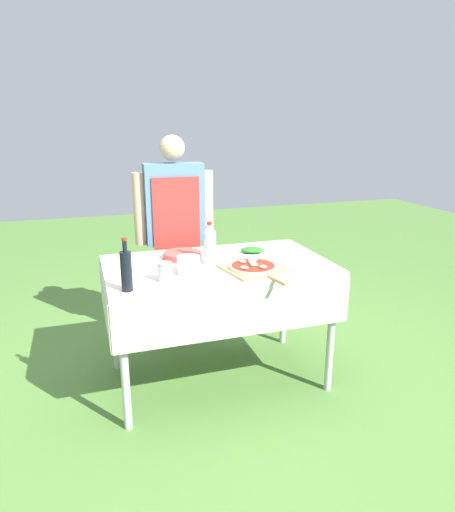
# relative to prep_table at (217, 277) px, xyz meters

# --- Properties ---
(ground_plane) EXTENTS (12.00, 12.00, 0.00)m
(ground_plane) POSITION_rel_prep_table_xyz_m (0.00, 0.00, -0.73)
(ground_plane) COLOR #517F38
(prep_table) EXTENTS (1.41, 0.84, 0.82)m
(prep_table) POSITION_rel_prep_table_xyz_m (0.00, 0.00, 0.00)
(prep_table) COLOR beige
(prep_table) RESTS_ON ground
(person_cook) EXTENTS (0.60, 0.21, 1.59)m
(person_cook) POSITION_rel_prep_table_xyz_m (-0.13, 0.68, 0.21)
(person_cook) COLOR #4C4C51
(person_cook) RESTS_ON ground
(pizza_on_peel) EXTENTS (0.40, 0.53, 0.05)m
(pizza_on_peel) POSITION_rel_prep_table_xyz_m (0.17, -0.20, 0.11)
(pizza_on_peel) COLOR tan
(pizza_on_peel) RESTS_ON prep_table
(oil_bottle) EXTENTS (0.06, 0.06, 0.29)m
(oil_bottle) POSITION_rel_prep_table_xyz_m (-0.59, -0.32, 0.21)
(oil_bottle) COLOR black
(oil_bottle) RESTS_ON prep_table
(water_bottle) EXTENTS (0.08, 0.08, 0.27)m
(water_bottle) POSITION_rel_prep_table_xyz_m (-0.05, 0.00, 0.22)
(water_bottle) COLOR silver
(water_bottle) RESTS_ON prep_table
(herb_container) EXTENTS (0.22, 0.19, 0.04)m
(herb_container) POSITION_rel_prep_table_xyz_m (0.29, 0.14, 0.11)
(herb_container) COLOR silver
(herb_container) RESTS_ON prep_table
(mixing_tub) EXTENTS (0.13, 0.13, 0.11)m
(mixing_tub) POSITION_rel_prep_table_xyz_m (-0.22, -0.15, 0.15)
(mixing_tub) COLOR silver
(mixing_tub) RESTS_ON prep_table
(plate_stack) EXTENTS (0.25, 0.25, 0.04)m
(plate_stack) POSITION_rel_prep_table_xyz_m (-0.19, 0.17, 0.11)
(plate_stack) COLOR #DB4C42
(plate_stack) RESTS_ON prep_table
(sauce_jar) EXTENTS (0.08, 0.08, 0.11)m
(sauce_jar) POSITION_rel_prep_table_xyz_m (-0.37, -0.23, 0.14)
(sauce_jar) COLOR silver
(sauce_jar) RESTS_ON prep_table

